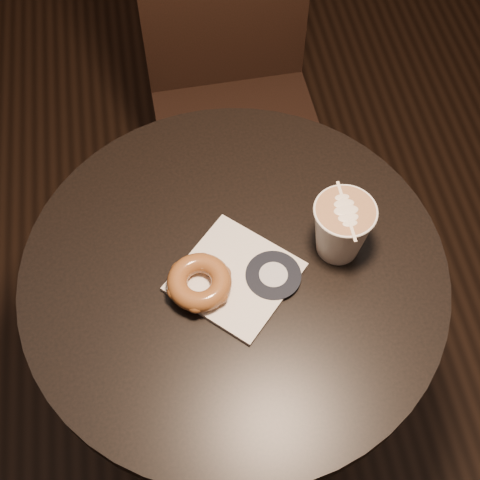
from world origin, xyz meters
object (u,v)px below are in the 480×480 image
Objects in this scene: cafe_table at (235,320)px; pastry_bag at (235,277)px; latte_cup at (341,229)px; chair at (232,75)px; doughnut at (199,282)px.

pastry_bag reaches higher than cafe_table.
cafe_table is 6.82× the size of latte_cup.
cafe_table is 0.76× the size of chair.
latte_cup is (0.17, 0.01, 0.25)m from cafe_table.
chair is at bearing 81.33° from cafe_table.
latte_cup reaches higher than cafe_table.
cafe_table is 4.39× the size of pastry_bag.
chair is 0.68m from latte_cup.
latte_cup is at bearing 9.80° from doughnut.
pastry_bag is (-0.10, -0.65, 0.20)m from chair.
latte_cup is (0.23, 0.04, 0.03)m from doughnut.
latte_cup is at bearing -84.37° from chair.
doughnut is at bearing -104.77° from chair.
pastry_bag is (-0.00, -0.02, 0.20)m from cafe_table.
chair is 0.72m from doughnut.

